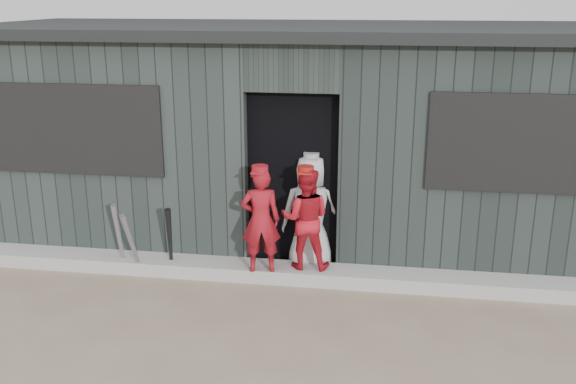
% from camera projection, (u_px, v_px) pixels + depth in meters
% --- Properties ---
extents(ground, '(80.00, 80.00, 0.00)m').
position_uv_depth(ground, '(255.00, 372.00, 5.26)').
color(ground, '#776552').
rests_on(ground, ground).
extents(curb, '(8.00, 0.36, 0.15)m').
position_uv_depth(curb, '(288.00, 273.00, 6.96)').
color(curb, '#9C9C97').
rests_on(curb, ground).
extents(bat_left, '(0.13, 0.34, 0.78)m').
position_uv_depth(bat_left, '(132.00, 245.00, 6.90)').
color(bat_left, gray).
rests_on(bat_left, ground).
extents(bat_mid, '(0.07, 0.23, 0.82)m').
position_uv_depth(bat_mid, '(119.00, 238.00, 7.04)').
color(bat_mid, gray).
rests_on(bat_mid, ground).
extents(bat_right, '(0.16, 0.32, 0.81)m').
position_uv_depth(bat_right, '(170.00, 240.00, 6.97)').
color(bat_right, black).
rests_on(bat_right, ground).
extents(player_red_left, '(0.46, 0.35, 1.13)m').
position_uv_depth(player_red_left, '(261.00, 220.00, 6.68)').
color(player_red_left, maroon).
rests_on(player_red_left, curb).
extents(player_red_right, '(0.55, 0.43, 1.10)m').
position_uv_depth(player_red_right, '(305.00, 218.00, 6.78)').
color(player_red_right, red).
rests_on(player_red_right, curb).
extents(player_grey_back, '(0.70, 0.52, 1.32)m').
position_uv_depth(player_grey_back, '(311.00, 213.00, 7.05)').
color(player_grey_back, '#BEBEBE').
rests_on(player_grey_back, ground).
extents(dugout, '(8.30, 3.30, 2.62)m').
position_uv_depth(dugout, '(308.00, 132.00, 8.19)').
color(dugout, black).
rests_on(dugout, ground).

